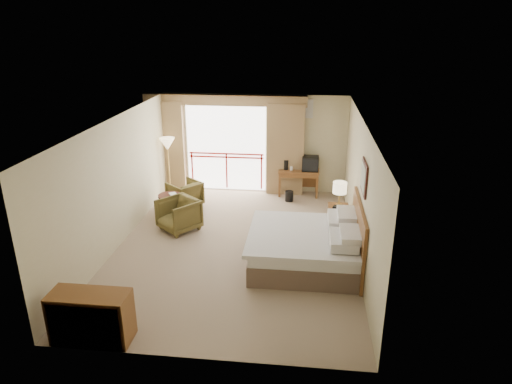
# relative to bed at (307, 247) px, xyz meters

# --- Properties ---
(floor) EXTENTS (7.00, 7.00, 0.00)m
(floor) POSITION_rel_bed_xyz_m (-1.50, 0.60, -0.38)
(floor) COLOR gray
(floor) RESTS_ON ground
(ceiling) EXTENTS (7.00, 7.00, 0.00)m
(ceiling) POSITION_rel_bed_xyz_m (-1.50, 0.60, 2.32)
(ceiling) COLOR white
(ceiling) RESTS_ON wall_back
(wall_back) EXTENTS (5.00, 0.00, 5.00)m
(wall_back) POSITION_rel_bed_xyz_m (-1.50, 4.10, 0.97)
(wall_back) COLOR beige
(wall_back) RESTS_ON ground
(wall_front) EXTENTS (5.00, 0.00, 5.00)m
(wall_front) POSITION_rel_bed_xyz_m (-1.50, -2.90, 0.97)
(wall_front) COLOR beige
(wall_front) RESTS_ON ground
(wall_left) EXTENTS (0.00, 7.00, 7.00)m
(wall_left) POSITION_rel_bed_xyz_m (-4.00, 0.60, 0.97)
(wall_left) COLOR beige
(wall_left) RESTS_ON ground
(wall_right) EXTENTS (0.00, 7.00, 7.00)m
(wall_right) POSITION_rel_bed_xyz_m (1.00, 0.60, 0.97)
(wall_right) COLOR beige
(wall_right) RESTS_ON ground
(balcony_door) EXTENTS (2.40, 0.00, 2.40)m
(balcony_door) POSITION_rel_bed_xyz_m (-2.30, 4.08, 0.82)
(balcony_door) COLOR white
(balcony_door) RESTS_ON wall_back
(balcony_railing) EXTENTS (2.09, 0.03, 1.02)m
(balcony_railing) POSITION_rel_bed_xyz_m (-2.30, 4.06, 0.44)
(balcony_railing) COLOR #A8170E
(balcony_railing) RESTS_ON wall_back
(curtain_left) EXTENTS (1.00, 0.26, 2.50)m
(curtain_left) POSITION_rel_bed_xyz_m (-3.95, 3.95, 0.87)
(curtain_left) COLOR olive
(curtain_left) RESTS_ON wall_back
(curtain_right) EXTENTS (1.00, 0.26, 2.50)m
(curtain_right) POSITION_rel_bed_xyz_m (-0.65, 3.95, 0.87)
(curtain_right) COLOR olive
(curtain_right) RESTS_ON wall_back
(valance) EXTENTS (4.40, 0.22, 0.28)m
(valance) POSITION_rel_bed_xyz_m (-2.30, 3.98, 2.17)
(valance) COLOR olive
(valance) RESTS_ON wall_back
(hvac_vent) EXTENTS (0.50, 0.04, 0.50)m
(hvac_vent) POSITION_rel_bed_xyz_m (-0.20, 4.07, 1.97)
(hvac_vent) COLOR silver
(hvac_vent) RESTS_ON wall_back
(bed) EXTENTS (2.13, 2.06, 0.97)m
(bed) POSITION_rel_bed_xyz_m (0.00, 0.00, 0.00)
(bed) COLOR brown
(bed) RESTS_ON floor
(headboard) EXTENTS (0.06, 2.10, 1.30)m
(headboard) POSITION_rel_bed_xyz_m (0.96, 0.00, 0.27)
(headboard) COLOR brown
(headboard) RESTS_ON wall_right
(framed_art) EXTENTS (0.04, 0.72, 0.60)m
(framed_art) POSITION_rel_bed_xyz_m (0.97, 0.00, 1.47)
(framed_art) COLOR black
(framed_art) RESTS_ON wall_right
(nightstand) EXTENTS (0.46, 0.55, 0.65)m
(nightstand) POSITION_rel_bed_xyz_m (0.68, 1.48, -0.05)
(nightstand) COLOR brown
(nightstand) RESTS_ON floor
(table_lamp) EXTENTS (0.31, 0.31, 0.54)m
(table_lamp) POSITION_rel_bed_xyz_m (0.68, 1.53, 0.70)
(table_lamp) COLOR tan
(table_lamp) RESTS_ON nightstand
(phone) EXTENTS (0.20, 0.18, 0.07)m
(phone) POSITION_rel_bed_xyz_m (0.63, 1.33, 0.31)
(phone) COLOR black
(phone) RESTS_ON nightstand
(desk) EXTENTS (1.10, 0.53, 0.72)m
(desk) POSITION_rel_bed_xyz_m (-0.26, 3.88, 0.18)
(desk) COLOR brown
(desk) RESTS_ON floor
(tv) EXTENTS (0.44, 0.35, 0.40)m
(tv) POSITION_rel_bed_xyz_m (0.04, 3.83, 0.54)
(tv) COLOR black
(tv) RESTS_ON desk
(coffee_maker) EXTENTS (0.14, 0.14, 0.28)m
(coffee_maker) POSITION_rel_bed_xyz_m (-0.61, 3.84, 0.48)
(coffee_maker) COLOR black
(coffee_maker) RESTS_ON desk
(cup) EXTENTS (0.09, 0.09, 0.11)m
(cup) POSITION_rel_bed_xyz_m (-0.46, 3.79, 0.39)
(cup) COLOR white
(cup) RESTS_ON desk
(wastebasket) EXTENTS (0.26, 0.26, 0.28)m
(wastebasket) POSITION_rel_bed_xyz_m (-0.49, 3.34, -0.24)
(wastebasket) COLOR black
(wastebasket) RESTS_ON floor
(armchair_far) EXTENTS (1.03, 1.03, 0.68)m
(armchair_far) POSITION_rel_bed_xyz_m (-3.16, 2.67, -0.38)
(armchair_far) COLOR #4A3F1A
(armchair_far) RESTS_ON floor
(armchair_near) EXTENTS (1.13, 1.13, 0.74)m
(armchair_near) POSITION_rel_bed_xyz_m (-2.93, 1.27, -0.38)
(armchair_near) COLOR #4A3F1A
(armchair_near) RESTS_ON floor
(side_table) EXTENTS (0.55, 0.55, 0.60)m
(side_table) POSITION_rel_bed_xyz_m (-3.30, 1.88, 0.04)
(side_table) COLOR black
(side_table) RESTS_ON floor
(book) EXTENTS (0.25, 0.27, 0.02)m
(book) POSITION_rel_bed_xyz_m (-3.30, 1.88, 0.23)
(book) COLOR white
(book) RESTS_ON side_table
(floor_lamp) EXTENTS (0.41, 0.41, 1.61)m
(floor_lamp) POSITION_rel_bed_xyz_m (-3.78, 3.45, 1.01)
(floor_lamp) COLOR tan
(floor_lamp) RESTS_ON floor
(dresser) EXTENTS (1.18, 0.50, 0.79)m
(dresser) POSITION_rel_bed_xyz_m (-3.18, -2.65, 0.02)
(dresser) COLOR brown
(dresser) RESTS_ON floor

